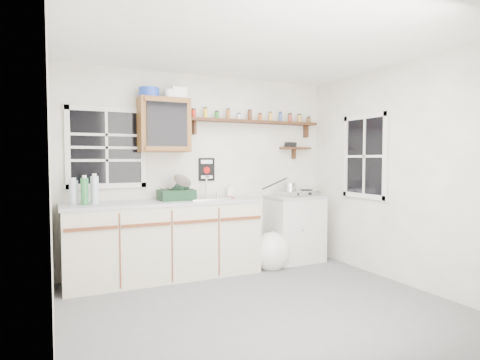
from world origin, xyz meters
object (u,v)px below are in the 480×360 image
dish_rack (178,192)px  hotplate (298,193)px  main_cabinet (165,239)px  upper_cabinet (164,125)px  right_cabinet (295,228)px  spice_shelf (255,121)px

dish_rack → hotplate: 1.71m
main_cabinet → upper_cabinet: upper_cabinet is taller
right_cabinet → hotplate: 0.49m
right_cabinet → dish_rack: 1.76m
main_cabinet → upper_cabinet: bearing=76.3°
upper_cabinet → hotplate: upper_cabinet is taller
upper_cabinet → dish_rack: upper_cabinet is taller
right_cabinet → dish_rack: size_ratio=2.17×
upper_cabinet → main_cabinet: bearing=-103.7°
spice_shelf → hotplate: spice_shelf is taller
right_cabinet → upper_cabinet: size_ratio=1.40×
main_cabinet → hotplate: hotplate is taller
dish_rack → spice_shelf: bearing=7.4°
right_cabinet → upper_cabinet: (-1.80, 0.12, 1.37)m
dish_rack → hotplate: size_ratio=0.72×
spice_shelf → dish_rack: size_ratio=4.56×
dish_rack → right_cabinet: bearing=-1.6°
upper_cabinet → hotplate: size_ratio=1.12×
upper_cabinet → dish_rack: 0.82m
dish_rack → hotplate: dish_rack is taller
right_cabinet → spice_shelf: size_ratio=0.48×
main_cabinet → dish_rack: dish_rack is taller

